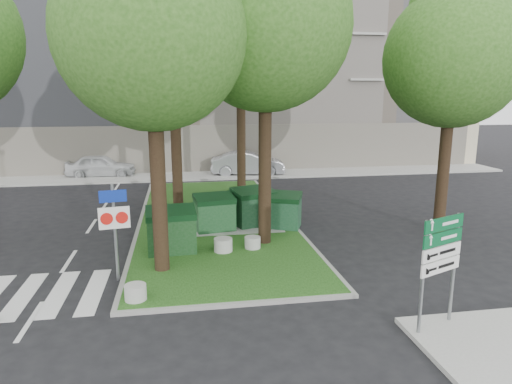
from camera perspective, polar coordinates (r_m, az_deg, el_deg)
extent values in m
plane|color=black|center=(11.93, -4.57, -14.06)|extent=(120.00, 120.00, 0.00)
cube|color=#1A4012|center=(19.43, -5.19, -3.39)|extent=(6.00, 16.00, 0.12)
cube|color=gray|center=(19.43, -5.19, -3.42)|extent=(6.30, 16.30, 0.10)
cube|color=#999993|center=(29.64, -7.74, 2.00)|extent=(42.00, 3.00, 0.12)
cube|color=silver|center=(13.57, -21.48, -11.53)|extent=(5.00, 3.00, 0.01)
cube|color=#C4B193|center=(36.78, -8.53, 16.37)|extent=(41.00, 12.00, 16.00)
cylinder|color=black|center=(13.37, -12.18, 2.49)|extent=(0.44, 0.44, 6.16)
sphere|color=#275416|center=(13.27, -12.94, 18.61)|extent=(5.20, 5.20, 5.20)
cylinder|color=black|center=(15.55, 1.12, 5.15)|extent=(0.44, 0.44, 6.72)
sphere|color=#275416|center=(15.58, 1.19, 20.21)|extent=(5.60, 5.60, 5.60)
cylinder|color=black|center=(19.81, -9.93, 5.28)|extent=(0.44, 0.44, 5.88)
sphere|color=#275416|center=(19.70, -10.32, 15.64)|extent=(4.80, 4.80, 4.80)
sphere|color=#275416|center=(20.08, -9.60, 20.42)|extent=(3.60, 3.60, 3.60)
cylinder|color=black|center=(22.94, -1.87, 7.79)|extent=(0.44, 0.44, 7.00)
sphere|color=#275416|center=(23.00, -1.95, 18.41)|extent=(5.80, 5.80, 5.80)
cylinder|color=black|center=(18.66, 22.51, 4.11)|extent=(0.44, 0.44, 5.88)
sphere|color=#275416|center=(18.55, 23.44, 15.08)|extent=(5.00, 5.00, 5.00)
sphere|color=#275416|center=(19.06, 24.36, 20.00)|extent=(3.75, 3.75, 3.75)
cube|color=black|center=(15.43, -10.52, -5.11)|extent=(1.62, 1.16, 1.23)
cube|color=black|center=(15.23, -10.63, -2.55)|extent=(1.68, 1.23, 0.35)
cube|color=#13431C|center=(17.60, -5.21, -2.92)|extent=(1.60, 1.21, 1.14)
cube|color=black|center=(17.44, -5.25, -0.81)|extent=(1.66, 1.29, 0.33)
cube|color=#10371C|center=(18.23, -0.30, -2.20)|extent=(1.82, 1.50, 1.23)
cube|color=black|center=(18.06, -0.30, 0.00)|extent=(1.90, 1.59, 0.35)
cube|color=#133E21|center=(17.93, 3.21, -2.63)|extent=(1.70, 1.45, 1.13)
cube|color=black|center=(17.77, 3.24, -0.58)|extent=(1.77, 1.53, 0.33)
cylinder|color=#AAABA5|center=(12.28, -14.84, -12.02)|extent=(0.56, 0.56, 0.40)
cylinder|color=#A4A5A0|center=(15.60, -0.44, -6.32)|extent=(0.54, 0.54, 0.39)
cylinder|color=#A8A8A2|center=(15.32, -4.13, -6.60)|extent=(0.62, 0.62, 0.44)
cylinder|color=yellow|center=(19.58, 0.23, -1.94)|extent=(0.41, 0.41, 0.72)
cylinder|color=slate|center=(13.51, -17.18, -4.93)|extent=(0.10, 0.10, 2.84)
cube|color=navy|center=(13.25, -17.47, -0.47)|extent=(0.74, 0.16, 0.34)
cube|color=white|center=(13.39, -17.30, -3.07)|extent=(0.85, 0.18, 0.62)
cylinder|color=red|center=(13.42, -18.17, -3.10)|extent=(0.34, 0.09, 0.34)
cylinder|color=red|center=(13.36, -16.44, -3.05)|extent=(0.34, 0.09, 0.34)
cylinder|color=slate|center=(10.59, 20.11, -10.04)|extent=(0.10, 0.10, 2.56)
cylinder|color=slate|center=(11.43, 23.49, -8.67)|extent=(0.10, 0.10, 2.56)
cube|color=#0A532A|center=(10.66, 22.35, -3.64)|extent=(1.20, 0.53, 0.30)
cube|color=#0A532A|center=(10.74, 22.21, -5.31)|extent=(1.20, 0.53, 0.30)
cube|color=white|center=(10.84, 22.07, -6.95)|extent=(1.20, 0.53, 0.30)
cube|color=white|center=(10.95, 21.93, -8.56)|extent=(1.20, 0.53, 0.30)
imported|color=silver|center=(30.92, -18.82, 3.14)|extent=(4.36, 1.88, 1.46)
imported|color=gray|center=(29.85, -1.04, 3.59)|extent=(4.94, 2.22, 1.57)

